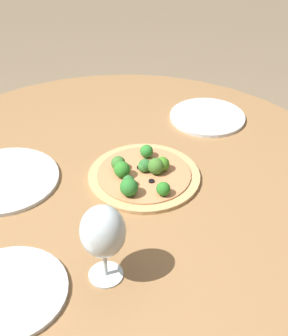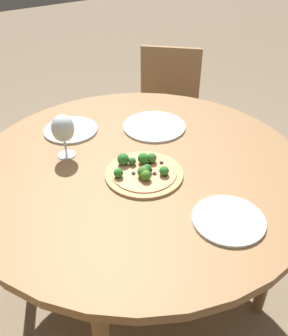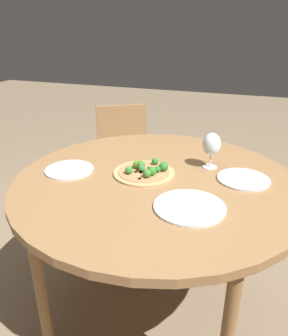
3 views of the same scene
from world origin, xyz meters
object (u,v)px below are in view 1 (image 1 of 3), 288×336
object	(u,v)px
pizza	(143,174)
plate_near	(207,117)
plate_far	(4,180)
wine_glass	(103,233)
plate_side	(8,292)

from	to	relation	value
pizza	plate_near	world-z (taller)	pizza
plate_far	plate_near	bearing A→B (deg)	166.34
plate_near	pizza	bearing A→B (deg)	13.51
pizza	plate_far	distance (m)	0.34
wine_glass	plate_side	xyz separation A→B (m)	(0.16, -0.09, -0.11)
pizza	plate_far	xyz separation A→B (m)	(0.26, -0.23, -0.01)
pizza	plate_near	size ratio (longest dim) A/B	1.25
pizza	plate_near	bearing A→B (deg)	-166.49
wine_glass	plate_near	xyz separation A→B (m)	(-0.61, -0.26, -0.11)
plate_side	wine_glass	bearing A→B (deg)	150.25
pizza	plate_far	bearing A→B (deg)	-41.93
plate_near	plate_far	world-z (taller)	same
pizza	plate_side	world-z (taller)	pizza
plate_side	pizza	bearing A→B (deg)	-169.05
plate_far	wine_glass	bearing A→B (deg)	88.49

